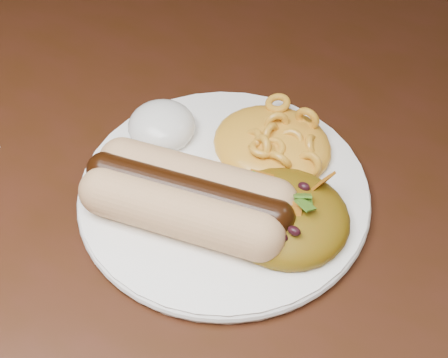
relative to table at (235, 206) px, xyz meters
The scene contains 6 objects.
table is the anchor object (origin of this frame).
plate 0.12m from the table, 66.48° to the right, with size 0.21×0.21×0.01m, color white.
hotdog 0.16m from the table, 78.96° to the right, with size 0.13×0.09×0.03m.
mac_and_cheese 0.13m from the table, 15.35° to the right, with size 0.09×0.08×0.03m, color gold.
sour_cream 0.13m from the table, 136.19° to the right, with size 0.05×0.05×0.03m, color white.
taco_salad 0.16m from the table, 40.20° to the right, with size 0.09×0.09×0.04m.
Camera 1 is at (0.20, -0.34, 1.14)m, focal length 55.00 mm.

